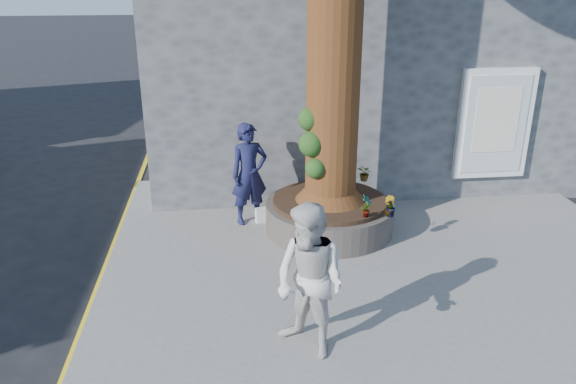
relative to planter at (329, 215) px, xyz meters
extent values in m
plane|color=black|center=(-0.80, -2.00, -0.41)|extent=(120.00, 120.00, 0.00)
cube|color=slate|center=(0.70, -1.00, -0.35)|extent=(9.00, 8.00, 0.12)
cube|color=yellow|center=(-3.85, -1.00, -0.41)|extent=(0.10, 30.00, 0.01)
cube|color=#4A4D4F|center=(1.70, 5.20, 2.59)|extent=(10.00, 8.00, 6.00)
cube|color=white|center=(3.50, 1.14, 1.29)|extent=(1.50, 0.12, 2.20)
cube|color=silver|center=(3.50, 1.08, 1.29)|extent=(1.25, 0.04, 1.95)
cube|color=silver|center=(3.50, 1.06, 1.39)|extent=(0.90, 0.02, 1.30)
cylinder|color=black|center=(0.00, 0.00, -0.03)|extent=(2.30, 2.30, 0.52)
cylinder|color=black|center=(0.00, 0.00, 0.27)|extent=(2.04, 2.04, 0.08)
cone|color=#472511|center=(0.00, 0.00, 0.66)|extent=(1.24, 1.24, 0.70)
sphere|color=#214416|center=(-0.38, -0.20, 1.41)|extent=(0.44, 0.44, 0.44)
sphere|color=#214416|center=(-0.32, -0.30, 1.01)|extent=(0.36, 0.36, 0.36)
sphere|color=#214416|center=(-0.40, -0.08, 1.81)|extent=(0.40, 0.40, 0.40)
imported|color=#141739|center=(-1.41, 0.51, 0.66)|extent=(0.79, 0.64, 1.90)
imported|color=beige|center=(-0.89, -3.42, 0.68)|extent=(1.18, 1.19, 1.94)
cube|color=white|center=(-1.21, 0.47, -0.15)|extent=(0.22, 0.16, 0.28)
imported|color=gray|center=(0.45, -0.85, 0.51)|extent=(0.24, 0.25, 0.40)
imported|color=gray|center=(0.85, -0.85, 0.48)|extent=(0.26, 0.26, 0.35)
imported|color=gray|center=(0.85, -0.85, 0.46)|extent=(0.17, 0.17, 0.29)
imported|color=gray|center=(0.85, 0.85, 0.46)|extent=(0.36, 0.37, 0.31)
camera|label=1|loc=(-1.82, -9.15, 4.11)|focal=35.00mm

